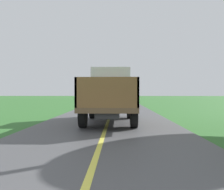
# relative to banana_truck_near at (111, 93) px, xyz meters

# --- Properties ---
(banana_truck_near) EXTENTS (2.38, 5.82, 2.80)m
(banana_truck_near) POSITION_rel_banana_truck_near_xyz_m (0.00, 0.00, 0.00)
(banana_truck_near) COLOR #2D2D30
(banana_truck_near) RESTS_ON road_surface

